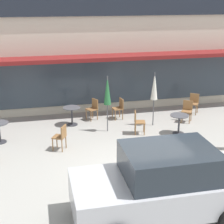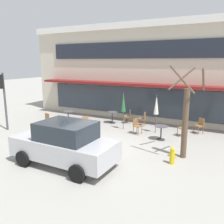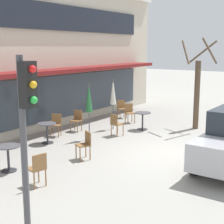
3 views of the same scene
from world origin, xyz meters
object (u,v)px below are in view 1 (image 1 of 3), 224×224
cafe_chair_2 (61,136)px  cafe_chair_5 (194,102)px  patio_umbrella_green_folded (107,91)px  parked_sedan (164,184)px  cafe_chair_6 (187,109)px  cafe_table_near_wall (179,121)px  cafe_chair_4 (138,121)px  cafe_chair_3 (93,108)px  cafe_table_by_tree (72,113)px  patio_umbrella_cream_folded (154,87)px  cafe_chair_0 (119,107)px

cafe_chair_2 → cafe_chair_5: bearing=22.8°
patio_umbrella_green_folded → parked_sedan: bearing=-88.8°
patio_umbrella_green_folded → cafe_chair_6: bearing=5.4°
cafe_table_near_wall → cafe_chair_4: size_ratio=0.85×
cafe_chair_2 → cafe_chair_3: (1.60, 2.79, 0.00)m
cafe_table_by_tree → cafe_chair_5: size_ratio=0.85×
cafe_table_by_tree → cafe_chair_2: size_ratio=0.85×
patio_umbrella_green_folded → cafe_chair_2: patio_umbrella_green_folded is taller
cafe_table_by_tree → patio_umbrella_cream_folded: bearing=-13.3°
patio_umbrella_cream_folded → cafe_chair_4: 1.59m
cafe_chair_6 → parked_sedan: 6.86m
patio_umbrella_cream_folded → cafe_chair_0: (-1.16, 1.07, -1.10)m
cafe_chair_2 → cafe_chair_5: (6.12, 2.58, 0.00)m
cafe_chair_3 → cafe_table_near_wall: bearing=-38.9°
cafe_table_near_wall → cafe_chair_6: bearing=53.9°
cafe_chair_0 → cafe_chair_3: (-1.10, 0.17, 0.00)m
cafe_chair_3 → cafe_chair_4: same height
cafe_table_by_tree → cafe_chair_6: 4.79m
cafe_chair_0 → cafe_chair_5: (3.43, -0.04, 0.00)m
cafe_chair_4 → cafe_chair_5: bearing=29.2°
cafe_chair_2 → cafe_chair_6: size_ratio=1.00×
cafe_table_near_wall → cafe_chair_2: (-4.50, -0.45, 0.01)m
cafe_table_by_tree → cafe_chair_3: size_ratio=0.85×
cafe_table_near_wall → cafe_table_by_tree: size_ratio=1.00×
cafe_chair_3 → cafe_chair_5: same height
cafe_table_by_tree → cafe_chair_0: bearing=8.4°
patio_umbrella_cream_folded → cafe_chair_0: patio_umbrella_cream_folded is taller
cafe_table_by_tree → cafe_chair_6: bearing=-7.9°
cafe_table_near_wall → cafe_chair_6: cafe_chair_6 is taller
cafe_chair_4 → cafe_table_by_tree: bearing=147.4°
cafe_chair_2 → cafe_chair_3: 3.21m
cafe_table_near_wall → patio_umbrella_green_folded: patio_umbrella_green_folded is taller
patio_umbrella_cream_folded → cafe_chair_6: (1.53, 0.11, -1.10)m
cafe_chair_3 → patio_umbrella_green_folded: bearing=-78.0°
cafe_chair_0 → cafe_chair_4: 1.82m
patio_umbrella_green_folded → cafe_chair_0: size_ratio=2.47×
cafe_table_by_tree → cafe_chair_5: (5.49, 0.26, 0.01)m
cafe_table_by_tree → patio_umbrella_green_folded: 1.95m
cafe_table_near_wall → cafe_chair_0: (-1.80, 2.17, 0.01)m
cafe_chair_6 → parked_sedan: (-3.36, -5.97, 0.35)m
cafe_chair_3 → cafe_chair_6: (3.79, -1.13, 0.00)m
cafe_table_by_tree → patio_umbrella_green_folded: bearing=-37.7°
cafe_table_by_tree → cafe_chair_2: (-0.64, -2.31, 0.01)m
cafe_chair_0 → cafe_chair_4: size_ratio=1.00×
patio_umbrella_green_folded → cafe_chair_3: 1.85m
cafe_table_near_wall → cafe_chair_2: size_ratio=0.85×
patio_umbrella_cream_folded → cafe_chair_5: patio_umbrella_cream_folded is taller
cafe_chair_2 → cafe_chair_0: bearing=44.2°
cafe_chair_0 → cafe_chair_2: (-2.70, -2.62, 0.00)m
cafe_chair_5 → patio_umbrella_green_folded: bearing=-163.6°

